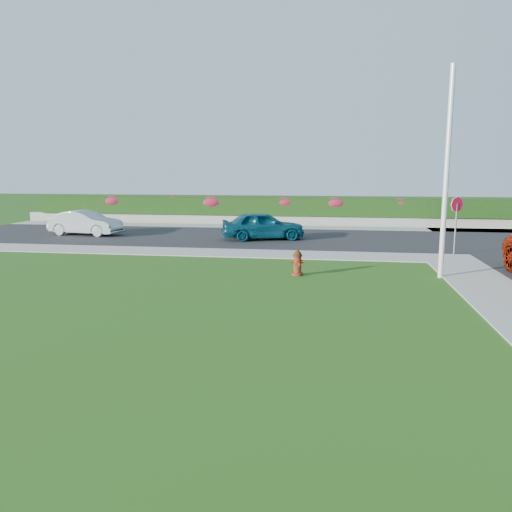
% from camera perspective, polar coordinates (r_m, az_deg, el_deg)
% --- Properties ---
extents(ground, '(120.00, 120.00, 0.00)m').
position_cam_1_polar(ground, '(11.71, -3.94, -6.98)').
color(ground, black).
rests_on(ground, ground).
extents(street_far, '(26.00, 8.00, 0.04)m').
position_cam_1_polar(street_far, '(26.26, -7.85, 2.26)').
color(street_far, black).
rests_on(street_far, ground).
extents(sidewalk_far, '(24.00, 2.00, 0.04)m').
position_cam_1_polar(sidewalk_far, '(21.93, -14.09, 0.62)').
color(sidewalk_far, gray).
rests_on(sidewalk_far, ground).
extents(curb_corner, '(2.00, 2.00, 0.04)m').
position_cam_1_polar(curb_corner, '(20.70, 21.25, -0.27)').
color(curb_corner, gray).
rests_on(curb_corner, ground).
extents(sidewalk_beyond, '(34.00, 2.00, 0.04)m').
position_cam_1_polar(sidewalk_beyond, '(30.33, 2.16, 3.32)').
color(sidewalk_beyond, gray).
rests_on(sidewalk_beyond, ground).
extents(retaining_wall, '(34.00, 0.40, 0.60)m').
position_cam_1_polar(retaining_wall, '(31.78, 2.48, 4.12)').
color(retaining_wall, gray).
rests_on(retaining_wall, ground).
extents(hedge, '(32.00, 0.90, 1.10)m').
position_cam_1_polar(hedge, '(31.81, 2.51, 5.66)').
color(hedge, black).
rests_on(hedge, retaining_wall).
extents(fire_hydrant, '(0.45, 0.42, 0.87)m').
position_cam_1_polar(fire_hydrant, '(16.26, 4.77, -0.79)').
color(fire_hydrant, '#4E200C').
rests_on(fire_hydrant, ground).
extents(sedan_teal, '(4.36, 2.78, 1.38)m').
position_cam_1_polar(sedan_teal, '(24.54, 0.79, 3.51)').
color(sedan_teal, '#0B4458').
rests_on(sedan_teal, street_far).
extents(sedan_silver, '(4.02, 1.83, 1.28)m').
position_cam_1_polar(sedan_silver, '(27.81, -18.90, 3.61)').
color(sedan_silver, '#A9ACB0').
rests_on(sedan_silver, street_far).
extents(utility_pole, '(0.16, 0.16, 6.53)m').
position_cam_1_polar(utility_pole, '(16.68, 20.95, 8.73)').
color(utility_pole, silver).
rests_on(utility_pole, ground).
extents(stop_sign, '(0.56, 0.35, 2.38)m').
position_cam_1_polar(stop_sign, '(21.48, 21.95, 4.68)').
color(stop_sign, slate).
rests_on(stop_sign, ground).
extents(flower_clump_a, '(1.43, 0.92, 0.71)m').
position_cam_1_polar(flower_clump_a, '(34.67, -15.94, 6.07)').
color(flower_clump_a, '#A11B35').
rests_on(flower_clump_a, hedge).
extents(flower_clump_b, '(1.03, 0.66, 0.51)m').
position_cam_1_polar(flower_clump_b, '(33.16, -9.44, 6.30)').
color(flower_clump_b, '#A11B35').
rests_on(flower_clump_b, hedge).
extents(flower_clump_c, '(1.51, 0.97, 0.76)m').
position_cam_1_polar(flower_clump_c, '(32.44, -5.03, 6.15)').
color(flower_clump_c, '#A11B35').
rests_on(flower_clump_c, hedge).
extents(flower_clump_d, '(1.32, 0.85, 0.66)m').
position_cam_1_polar(flower_clump_d, '(31.64, 3.39, 6.15)').
color(flower_clump_d, '#A11B35').
rests_on(flower_clump_d, hedge).
extents(flower_clump_e, '(1.43, 0.92, 0.71)m').
position_cam_1_polar(flower_clump_e, '(31.50, 9.11, 5.99)').
color(flower_clump_e, '#A11B35').
rests_on(flower_clump_e, hedge).
extents(flower_clump_f, '(1.15, 0.74, 0.57)m').
position_cam_1_polar(flower_clump_f, '(31.75, 16.18, 5.86)').
color(flower_clump_f, '#A11B35').
rests_on(flower_clump_f, hedge).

